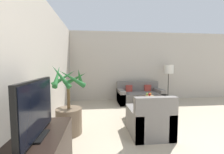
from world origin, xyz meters
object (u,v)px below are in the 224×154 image
fruit_bowl (150,96)px  apple_green (147,94)px  coffee_table (153,99)px  floor_lamp (169,71)px  armchair (149,121)px  ottoman (138,113)px  orange_fruit (150,94)px  television (36,109)px  sofa_loveseat (140,96)px  apple_red (150,94)px  potted_palm (69,113)px

fruit_bowl → apple_green: size_ratio=3.69×
fruit_bowl → coffee_table: bearing=-32.4°
floor_lamp → coffee_table: bearing=-133.7°
armchair → ottoman: size_ratio=1.55×
coffee_table → orange_fruit: orange_fruit is taller
coffee_table → fruit_bowl: 0.13m
coffee_table → apple_green: bearing=141.3°
apple_green → orange_fruit: (0.10, 0.01, 0.00)m
television → sofa_loveseat: television is taller
apple_red → armchair: armchair is taller
fruit_bowl → apple_green: apple_green is taller
sofa_loveseat → ottoman: bearing=-107.7°
television → orange_fruit: bearing=50.3°
orange_fruit → armchair: bearing=-111.0°
apple_red → sofa_loveseat: bearing=92.7°
television → orange_fruit: 3.72m
coffee_table → sofa_loveseat: bearing=98.2°
sofa_loveseat → coffee_table: sofa_loveseat is taller
television → orange_fruit: size_ratio=11.50×
coffee_table → ottoman: (-0.68, -0.75, -0.17)m
sofa_loveseat → coffee_table: (0.14, -0.95, 0.09)m
television → armchair: bearing=33.9°
floor_lamp → coffee_table: floor_lamp is taller
coffee_table → television: bearing=-131.5°
sofa_loveseat → armchair: (-0.56, -2.51, 0.01)m
potted_palm → floor_lamp: 4.18m
sofa_loveseat → apple_red: bearing=-87.3°
fruit_bowl → armchair: armchair is taller
coffee_table → fruit_bowl: bearing=147.6°
television → fruit_bowl: television is taller
ottoman → potted_palm: bearing=-159.8°
apple_red → potted_palm: bearing=-147.7°
potted_palm → sofa_loveseat: (2.16, 2.29, -0.18)m
television → ottoman: (1.72, 1.96, -0.74)m
television → coffee_table: (2.40, 2.71, -0.57)m
floor_lamp → apple_green: (-1.18, -0.95, -0.70)m
television → coffee_table: 3.67m
potted_palm → floor_lamp: (3.33, 2.42, 0.74)m
sofa_loveseat → fruit_bowl: 0.91m
sofa_loveseat → floor_lamp: bearing=6.1°
armchair → ottoman: (0.01, 0.82, -0.09)m
fruit_bowl → ottoman: (-0.59, -0.81, -0.24)m
floor_lamp → apple_red: 1.67m
television → coffee_table: size_ratio=1.02×
coffee_table → apple_red: (-0.09, 0.05, 0.14)m
coffee_table → orange_fruit: size_ratio=11.29×
coffee_table → armchair: bearing=-113.9°
television → ottoman: bearing=48.7°
sofa_loveseat → coffee_table: bearing=-81.8°
potted_palm → orange_fruit: (2.26, 1.47, 0.05)m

